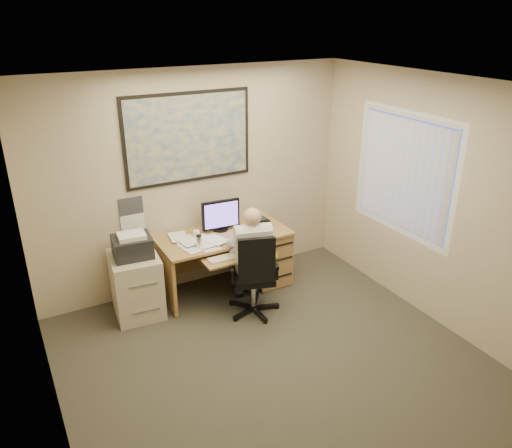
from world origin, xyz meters
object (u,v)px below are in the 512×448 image
filing_cabinet (136,279)px  office_chair (256,290)px  desk (247,251)px  person (252,261)px

filing_cabinet → office_chair: size_ratio=0.97×
office_chair → desk: bearing=89.4°
desk → office_chair: bearing=-109.0°
desk → filing_cabinet: (-1.45, -0.03, -0.01)m
filing_cabinet → office_chair: (1.20, -0.67, -0.13)m
office_chair → person: bearing=119.9°
filing_cabinet → person: size_ratio=0.79×
filing_cabinet → person: person is taller
desk → person: 0.70m
desk → filing_cabinet: size_ratio=1.58×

